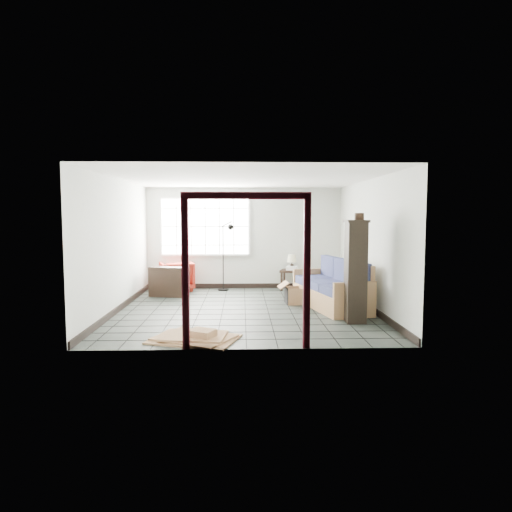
{
  "coord_description": "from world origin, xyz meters",
  "views": [
    {
      "loc": [
        -0.06,
        -9.03,
        1.87
      ],
      "look_at": [
        0.23,
        0.3,
        1.05
      ],
      "focal_mm": 32.0,
      "sensor_mm": 36.0,
      "label": 1
    }
  ],
  "objects_px": {
    "futon_sofa": "(334,290)",
    "side_table": "(290,273)",
    "tall_shelf": "(355,270)",
    "armchair": "(177,275)"
  },
  "relations": [
    {
      "from": "futon_sofa",
      "to": "tall_shelf",
      "type": "relative_size",
      "value": 1.31
    },
    {
      "from": "armchair",
      "to": "tall_shelf",
      "type": "xyz_separation_m",
      "value": [
        3.65,
        -3.52,
        0.51
      ]
    },
    {
      "from": "futon_sofa",
      "to": "side_table",
      "type": "height_order",
      "value": "futon_sofa"
    },
    {
      "from": "futon_sofa",
      "to": "armchair",
      "type": "xyz_separation_m",
      "value": [
        -3.53,
        2.22,
        0.04
      ]
    },
    {
      "from": "side_table",
      "to": "tall_shelf",
      "type": "distance_m",
      "value": 3.64
    },
    {
      "from": "tall_shelf",
      "to": "armchair",
      "type": "bearing_deg",
      "value": 138.58
    },
    {
      "from": "futon_sofa",
      "to": "side_table",
      "type": "bearing_deg",
      "value": 93.86
    },
    {
      "from": "tall_shelf",
      "to": "futon_sofa",
      "type": "bearing_deg",
      "value": 97.75
    },
    {
      "from": "armchair",
      "to": "tall_shelf",
      "type": "height_order",
      "value": "tall_shelf"
    },
    {
      "from": "side_table",
      "to": "tall_shelf",
      "type": "relative_size",
      "value": 0.32
    }
  ]
}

